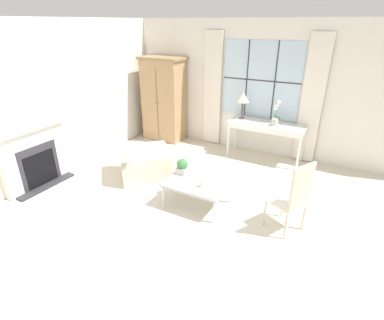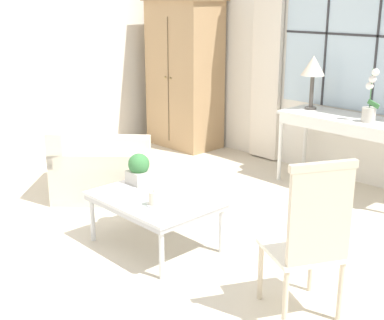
% 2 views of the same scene
% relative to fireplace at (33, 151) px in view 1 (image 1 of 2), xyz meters
% --- Properties ---
extents(ground_plane, '(14.00, 14.00, 0.00)m').
position_rel_fireplace_xyz_m(ground_plane, '(2.91, 0.48, -0.67)').
color(ground_plane, beige).
extents(wall_back_windowed, '(7.20, 0.14, 2.80)m').
position_rel_fireplace_xyz_m(wall_back_windowed, '(2.91, 3.50, 0.72)').
color(wall_back_windowed, silver).
rests_on(wall_back_windowed, ground_plane).
extents(wall_left, '(0.06, 7.20, 2.80)m').
position_rel_fireplace_xyz_m(wall_left, '(-0.12, 1.08, 0.73)').
color(wall_left, silver).
rests_on(wall_left, ground_plane).
extents(fireplace, '(0.34, 1.29, 2.08)m').
position_rel_fireplace_xyz_m(fireplace, '(0.00, 0.00, 0.00)').
color(fireplace, '#2D2D33').
rests_on(fireplace, ground_plane).
extents(armoire, '(1.04, 0.64, 1.99)m').
position_rel_fireplace_xyz_m(armoire, '(0.65, 3.14, 0.33)').
color(armoire, tan).
rests_on(armoire, ground_plane).
extents(console_table, '(1.58, 0.56, 0.79)m').
position_rel_fireplace_xyz_m(console_table, '(3.23, 3.14, 0.04)').
color(console_table, white).
rests_on(console_table, ground_plane).
extents(table_lamp, '(0.26, 0.26, 0.59)m').
position_rel_fireplace_xyz_m(table_lamp, '(2.65, 3.19, 0.57)').
color(table_lamp, '#4C4742').
rests_on(table_lamp, console_table).
extents(potted_orchid, '(0.17, 0.14, 0.53)m').
position_rel_fireplace_xyz_m(potted_orchid, '(3.40, 3.08, 0.30)').
color(potted_orchid, '#BCB7AD').
rests_on(potted_orchid, console_table).
extents(armchair_upholstered, '(1.25, 1.25, 0.74)m').
position_rel_fireplace_xyz_m(armchair_upholstered, '(1.45, 1.20, -0.42)').
color(armchair_upholstered, beige).
rests_on(armchair_upholstered, ground_plane).
extents(side_chair_wooden, '(0.59, 0.59, 1.08)m').
position_rel_fireplace_xyz_m(side_chair_wooden, '(4.28, 0.84, -0.09)').
color(side_chair_wooden, white).
rests_on(side_chair_wooden, ground_plane).
extents(coffee_table, '(1.00, 0.73, 0.44)m').
position_rel_fireplace_xyz_m(coffee_table, '(2.82, 0.81, -0.28)').
color(coffee_table, silver).
rests_on(coffee_table, ground_plane).
extents(potted_plant_small, '(0.18, 0.18, 0.27)m').
position_rel_fireplace_xyz_m(potted_plant_small, '(2.48, 0.92, -0.10)').
color(potted_plant_small, '#BCB7AD').
rests_on(potted_plant_small, coffee_table).
extents(pillar_candle, '(0.12, 0.12, 0.13)m').
position_rel_fireplace_xyz_m(pillar_candle, '(2.97, 0.68, -0.18)').
color(pillar_candle, silver).
rests_on(pillar_candle, coffee_table).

